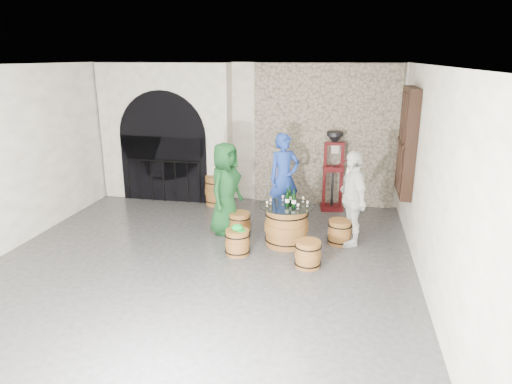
% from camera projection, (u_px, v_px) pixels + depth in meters
% --- Properties ---
extents(ground, '(8.00, 8.00, 0.00)m').
position_uv_depth(ground, '(195.00, 272.00, 7.34)').
color(ground, '#303032').
rests_on(ground, ground).
extents(wall_back, '(8.00, 0.00, 8.00)m').
position_uv_depth(wall_back, '(247.00, 133.00, 10.64)').
color(wall_back, silver).
rests_on(wall_back, ground).
extents(wall_front, '(8.00, 0.00, 8.00)m').
position_uv_depth(wall_front, '(1.00, 320.00, 3.12)').
color(wall_front, silver).
rests_on(wall_front, ground).
extents(wall_right, '(0.00, 8.00, 8.00)m').
position_uv_depth(wall_right, '(435.00, 188.00, 6.23)').
color(wall_right, silver).
rests_on(wall_right, ground).
extents(ceiling, '(8.00, 8.00, 0.00)m').
position_uv_depth(ceiling, '(187.00, 66.00, 6.42)').
color(ceiling, beige).
rests_on(ceiling, wall_back).
extents(stone_facing_panel, '(3.20, 0.12, 3.18)m').
position_uv_depth(stone_facing_panel, '(325.00, 136.00, 10.25)').
color(stone_facing_panel, gray).
rests_on(stone_facing_panel, ground).
extents(arched_opening, '(3.10, 0.60, 3.19)m').
position_uv_depth(arched_opening, '(166.00, 133.00, 10.75)').
color(arched_opening, silver).
rests_on(arched_opening, ground).
extents(shuttered_window, '(0.23, 1.10, 2.00)m').
position_uv_depth(shuttered_window, '(407.00, 142.00, 8.46)').
color(shuttered_window, black).
rests_on(shuttered_window, wall_right).
extents(barrel_table, '(0.97, 0.97, 0.75)m').
position_uv_depth(barrel_table, '(286.00, 225.00, 8.31)').
color(barrel_table, brown).
rests_on(barrel_table, ground).
extents(barrel_stool_left, '(0.45, 0.45, 0.45)m').
position_uv_depth(barrel_stool_left, '(239.00, 224.00, 8.79)').
color(barrel_stool_left, brown).
rests_on(barrel_stool_left, ground).
extents(barrel_stool_far, '(0.45, 0.45, 0.45)m').
position_uv_depth(barrel_stool_far, '(284.00, 215.00, 9.30)').
color(barrel_stool_far, brown).
rests_on(barrel_stool_far, ground).
extents(barrel_stool_right, '(0.45, 0.45, 0.45)m').
position_uv_depth(barrel_stool_right, '(340.00, 232.00, 8.38)').
color(barrel_stool_right, brown).
rests_on(barrel_stool_right, ground).
extents(barrel_stool_near_right, '(0.45, 0.45, 0.45)m').
position_uv_depth(barrel_stool_near_right, '(308.00, 254.00, 7.45)').
color(barrel_stool_near_right, brown).
rests_on(barrel_stool_near_right, ground).
extents(barrel_stool_near_left, '(0.45, 0.45, 0.45)m').
position_uv_depth(barrel_stool_near_left, '(237.00, 242.00, 7.93)').
color(barrel_stool_near_left, brown).
rests_on(barrel_stool_near_left, ground).
extents(green_cap, '(0.25, 0.20, 0.11)m').
position_uv_depth(green_cap, '(237.00, 228.00, 7.85)').
color(green_cap, '#0D992E').
rests_on(green_cap, barrel_stool_near_left).
extents(person_green, '(0.79, 1.00, 1.79)m').
position_uv_depth(person_green, '(226.00, 189.00, 8.73)').
color(person_green, '#113D1A').
rests_on(person_green, ground).
extents(person_blue, '(0.81, 0.74, 1.85)m').
position_uv_depth(person_blue, '(284.00, 178.00, 9.38)').
color(person_blue, '#1C3A9D').
rests_on(person_blue, ground).
extents(person_white, '(0.76, 1.11, 1.75)m').
position_uv_depth(person_white, '(352.00, 198.00, 8.20)').
color(person_white, silver).
rests_on(person_white, ground).
extents(wine_bottle_left, '(0.08, 0.08, 0.32)m').
position_uv_depth(wine_bottle_left, '(287.00, 199.00, 8.14)').
color(wine_bottle_left, black).
rests_on(wine_bottle_left, barrel_table).
extents(wine_bottle_center, '(0.08, 0.08, 0.32)m').
position_uv_depth(wine_bottle_center, '(294.00, 200.00, 8.08)').
color(wine_bottle_center, black).
rests_on(wine_bottle_center, barrel_table).
extents(wine_bottle_right, '(0.08, 0.08, 0.32)m').
position_uv_depth(wine_bottle_right, '(290.00, 196.00, 8.30)').
color(wine_bottle_right, black).
rests_on(wine_bottle_right, barrel_table).
extents(tasting_glass_a, '(0.05, 0.05, 0.10)m').
position_uv_depth(tasting_glass_a, '(267.00, 204.00, 8.15)').
color(tasting_glass_a, '#B17622').
rests_on(tasting_glass_a, barrel_table).
extents(tasting_glass_b, '(0.05, 0.05, 0.10)m').
position_uv_depth(tasting_glass_b, '(307.00, 204.00, 8.15)').
color(tasting_glass_b, '#B17622').
rests_on(tasting_glass_b, barrel_table).
extents(tasting_glass_c, '(0.05, 0.05, 0.10)m').
position_uv_depth(tasting_glass_c, '(283.00, 198.00, 8.48)').
color(tasting_glass_c, '#B17622').
rests_on(tasting_glass_c, barrel_table).
extents(tasting_glass_d, '(0.05, 0.05, 0.10)m').
position_uv_depth(tasting_glass_d, '(303.00, 199.00, 8.38)').
color(tasting_glass_d, '#B17622').
rests_on(tasting_glass_d, barrel_table).
extents(tasting_glass_e, '(0.05, 0.05, 0.10)m').
position_uv_depth(tasting_glass_e, '(298.00, 206.00, 8.01)').
color(tasting_glass_e, '#B17622').
rests_on(tasting_glass_e, barrel_table).
extents(tasting_glass_f, '(0.05, 0.05, 0.10)m').
position_uv_depth(tasting_glass_f, '(271.00, 201.00, 8.27)').
color(tasting_glass_f, '#B17622').
rests_on(tasting_glass_f, barrel_table).
extents(side_barrel, '(0.51, 0.51, 0.68)m').
position_uv_depth(side_barrel, '(216.00, 191.00, 10.57)').
color(side_barrel, brown).
rests_on(side_barrel, ground).
extents(corking_press, '(0.75, 0.46, 1.76)m').
position_uv_depth(corking_press, '(333.00, 165.00, 10.03)').
color(corking_press, '#4A0C0E').
rests_on(corking_press, ground).
extents(control_box, '(0.18, 0.10, 0.22)m').
position_uv_depth(control_box, '(335.00, 148.00, 10.20)').
color(control_box, silver).
rests_on(control_box, wall_back).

